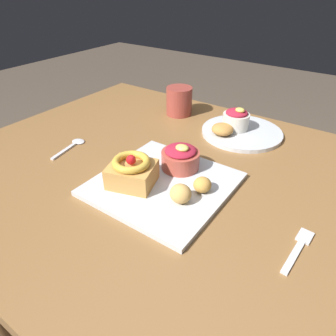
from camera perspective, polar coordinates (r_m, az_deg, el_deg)
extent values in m
plane|color=brown|center=(1.31, 1.93, -28.82)|extent=(8.00, 8.00, 0.00)
cube|color=brown|center=(0.76, 2.93, -2.68)|extent=(1.25, 0.92, 0.04)
cylinder|color=brown|center=(1.48, -7.24, -0.28)|extent=(0.07, 0.07, 0.69)
cube|color=silver|center=(0.71, -0.93, -3.04)|extent=(0.29, 0.29, 0.01)
cube|color=#C68E47|center=(0.69, -6.78, -1.19)|extent=(0.12, 0.11, 0.05)
torus|color=gold|center=(0.67, -6.96, 1.13)|extent=(0.11, 0.11, 0.02)
sphere|color=red|center=(0.67, -6.99, 1.54)|extent=(0.02, 0.02, 0.02)
cylinder|color=#B24C3D|center=(0.74, 2.34, 1.58)|extent=(0.09, 0.09, 0.04)
ellipsoid|color=#A31E33|center=(0.73, 2.39, 3.30)|extent=(0.08, 0.08, 0.02)
ellipsoid|color=#EAD666|center=(0.72, 2.68, 3.82)|extent=(0.03, 0.03, 0.01)
ellipsoid|color=gold|center=(0.67, 6.49, -3.15)|extent=(0.04, 0.04, 0.03)
ellipsoid|color=tan|center=(0.63, 2.39, -4.85)|extent=(0.05, 0.04, 0.04)
cylinder|color=silver|center=(0.96, 13.71, 6.58)|extent=(0.24, 0.24, 0.01)
cylinder|color=silver|center=(0.96, 12.88, 8.53)|extent=(0.08, 0.08, 0.05)
ellipsoid|color=#A31E33|center=(0.95, 13.09, 10.07)|extent=(0.07, 0.07, 0.02)
ellipsoid|color=#E5CC56|center=(0.94, 13.42, 10.57)|extent=(0.03, 0.02, 0.01)
ellipsoid|color=#B77F3D|center=(0.92, 10.23, 7.21)|extent=(0.06, 0.06, 0.03)
cube|color=silver|center=(0.59, 22.51, -15.22)|extent=(0.02, 0.09, 0.00)
cube|color=silver|center=(0.64, 24.39, -11.66)|extent=(0.03, 0.04, 0.00)
cube|color=silver|center=(0.89, -19.05, 3.00)|extent=(0.03, 0.10, 0.00)
ellipsoid|color=silver|center=(0.93, -16.56, 4.83)|extent=(0.04, 0.03, 0.00)
cylinder|color=#993D33|center=(1.07, 2.11, 12.51)|extent=(0.09, 0.09, 0.09)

